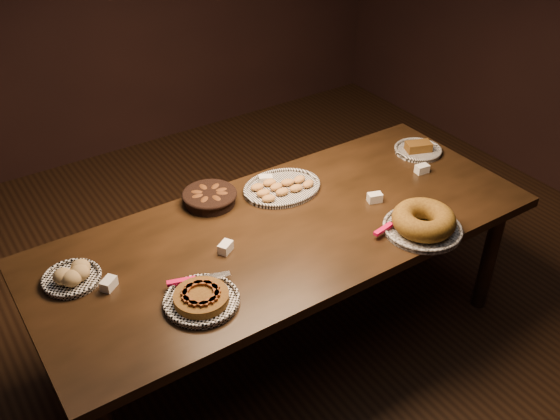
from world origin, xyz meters
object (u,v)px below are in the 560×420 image
buffet_table (287,239)px  apple_tart_plate (201,299)px  madeleine_platter (282,188)px  bundt_cake_plate (423,222)px

buffet_table → apple_tart_plate: 0.63m
buffet_table → madeleine_platter: 0.33m
apple_tart_plate → bundt_cake_plate: (1.08, -0.14, 0.03)m
buffet_table → apple_tart_plate: size_ratio=7.22×
madeleine_platter → bundt_cake_plate: bearing=-80.1°
apple_tart_plate → buffet_table: bearing=4.5°
buffet_table → madeleine_platter: (0.16, 0.28, 0.09)m
madeleine_platter → bundt_cake_plate: 0.74m
apple_tart_plate → madeleine_platter: (0.73, 0.52, -0.00)m
buffet_table → madeleine_platter: bearing=60.4°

